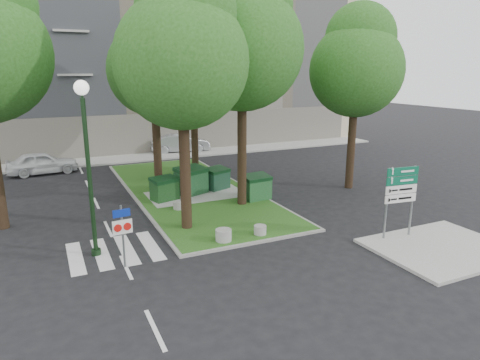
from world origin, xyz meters
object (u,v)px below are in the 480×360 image
tree_median_far (193,40)px  litter_bin (225,178)px  car_silver (180,143)px  traffic_sign_pole (122,228)px  directional_sign (401,191)px  tree_street_right (357,61)px  dumpster_b (191,181)px  tree_median_mid (154,61)px  dumpster_a (164,189)px  car_white (42,163)px  tree_median_near_left (183,48)px  bollard_left (224,235)px  street_lamp (87,149)px  tree_median_near_right (243,37)px  bollard_mid (179,205)px  dumpster_c (217,178)px  bollard_right (260,230)px  dumpster_d (256,187)px

tree_median_far → litter_bin: (0.44, -3.65, -7.86)m
tree_median_far → car_silver: 10.66m
traffic_sign_pole → tree_median_far: bearing=54.9°
tree_median_far → directional_sign: tree_median_far is taller
tree_street_right → dumpster_b: 10.94m
tree_median_mid → dumpster_a: (-0.38, -2.34, -6.28)m
tree_street_right → car_white: tree_street_right is taller
tree_median_near_left → bollard_left: (0.74, -2.06, -6.97)m
dumpster_a → street_lamp: 7.32m
tree_median_mid → directional_sign: (6.63, -11.06, -4.99)m
bollard_left → dumpster_a: bearing=95.7°
tree_median_far → tree_street_right: bearing=-45.8°
tree_median_near_right → dumpster_b: (-1.78, 2.67, -7.15)m
bollard_left → bollard_mid: 4.52m
directional_sign → street_lamp: bearing=169.0°
dumpster_a → car_white: (-5.51, 9.35, 0.03)m
tree_median_near_right → bollard_left: 9.08m
tree_median_near_left → tree_street_right: (10.50, 2.50, -0.33)m
tree_median_near_left → dumpster_c: (3.32, 5.00, -6.61)m
tree_street_right → car_silver: size_ratio=2.13×
dumpster_c → street_lamp: size_ratio=0.25×
tree_median_mid → bollard_right: bearing=-77.9°
tree_street_right → tree_median_mid: bearing=158.2°
tree_median_near_right → traffic_sign_pole: bearing=-145.5°
bollard_left → car_white: car_white is taller
dumpster_d → bollard_right: 4.90m
tree_median_far → dumpster_d: 10.44m
dumpster_a → car_white: car_white is taller
street_lamp → dumpster_c: bearing=40.2°
tree_median_near_left → bollard_right: size_ratio=20.99×
street_lamp → tree_median_near_left: bearing=15.6°
dumpster_c → car_white: bearing=113.9°
tree_street_right → street_lamp: bearing=-166.0°
dumpster_a → dumpster_d: size_ratio=1.00×
dumpster_a → bollard_mid: (0.22, -1.72, -0.39)m
dumpster_d → bollard_mid: dumpster_d is taller
traffic_sign_pole → tree_median_near_left: bearing=33.5°
dumpster_d → litter_bin: 3.52m
bollard_right → car_white: bearing=116.4°
street_lamp → traffic_sign_pole: 2.98m
dumpster_d → traffic_sign_pole: (-7.52, -4.89, 0.68)m
dumpster_c → car_silver: 12.05m
car_silver → bollard_left: bearing=174.1°
dumpster_b → traffic_sign_pole: traffic_sign_pole is taller
dumpster_b → litter_bin: (2.42, 1.18, -0.37)m
tree_median_near_right → street_lamp: (-7.37, -3.08, -4.09)m
tree_median_far → litter_bin: size_ratio=17.41×
car_white → directional_sign: bearing=-150.4°
dumpster_d → street_lamp: (-8.28, -3.43, 3.16)m
dumpster_b → directional_sign: bearing=-82.0°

